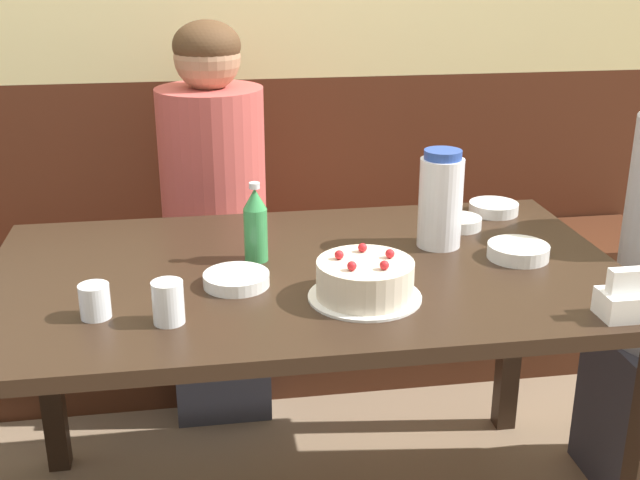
% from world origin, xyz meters
% --- Properties ---
extents(back_wall, '(4.80, 0.04, 2.50)m').
position_xyz_m(back_wall, '(0.00, 1.05, 1.25)').
color(back_wall, '#4C2314').
rests_on(back_wall, ground_plane).
extents(bench_seat, '(2.76, 0.38, 0.46)m').
position_xyz_m(bench_seat, '(0.00, 0.83, 0.23)').
color(bench_seat, '#472314').
rests_on(bench_seat, ground_plane).
extents(dining_table, '(1.48, 0.85, 0.74)m').
position_xyz_m(dining_table, '(0.00, 0.00, 0.66)').
color(dining_table, black).
rests_on(dining_table, ground_plane).
extents(birthday_cake, '(0.24, 0.24, 0.10)m').
position_xyz_m(birthday_cake, '(0.10, -0.18, 0.78)').
color(birthday_cake, white).
rests_on(birthday_cake, dining_table).
extents(water_pitcher, '(0.11, 0.11, 0.25)m').
position_xyz_m(water_pitcher, '(0.35, 0.10, 0.86)').
color(water_pitcher, white).
rests_on(water_pitcher, dining_table).
extents(soju_bottle, '(0.06, 0.06, 0.19)m').
position_xyz_m(soju_bottle, '(-0.11, 0.07, 0.83)').
color(soju_bottle, '#388E4C').
rests_on(soju_bottle, dining_table).
extents(napkin_holder, '(0.11, 0.08, 0.11)m').
position_xyz_m(napkin_holder, '(0.61, -0.36, 0.78)').
color(napkin_holder, white).
rests_on(napkin_holder, dining_table).
extents(bowl_soup_white, '(0.15, 0.15, 0.03)m').
position_xyz_m(bowl_soup_white, '(0.51, -0.01, 0.76)').
color(bowl_soup_white, white).
rests_on(bowl_soup_white, dining_table).
extents(bowl_rice_small, '(0.14, 0.14, 0.03)m').
position_xyz_m(bowl_rice_small, '(0.58, 0.32, 0.76)').
color(bowl_rice_small, white).
rests_on(bowl_rice_small, dining_table).
extents(bowl_side_dish, '(0.15, 0.15, 0.03)m').
position_xyz_m(bowl_side_dish, '(-0.17, -0.07, 0.76)').
color(bowl_side_dish, white).
rests_on(bowl_side_dish, dining_table).
extents(bowl_sauce_shallow, '(0.12, 0.12, 0.03)m').
position_xyz_m(bowl_sauce_shallow, '(0.44, 0.22, 0.76)').
color(bowl_sauce_shallow, white).
rests_on(bowl_sauce_shallow, dining_table).
extents(glass_water_tall, '(0.06, 0.06, 0.07)m').
position_xyz_m(glass_water_tall, '(-0.46, -0.19, 0.78)').
color(glass_water_tall, silver).
rests_on(glass_water_tall, dining_table).
extents(glass_tumbler_short, '(0.06, 0.06, 0.09)m').
position_xyz_m(glass_tumbler_short, '(-0.31, -0.24, 0.79)').
color(glass_tumbler_short, silver).
rests_on(glass_tumbler_short, dining_table).
extents(person_dark_striped, '(0.32, 0.34, 1.25)m').
position_xyz_m(person_dark_striped, '(-0.19, 0.69, 0.60)').
color(person_dark_striped, '#33333D').
rests_on(person_dark_striped, ground_plane).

